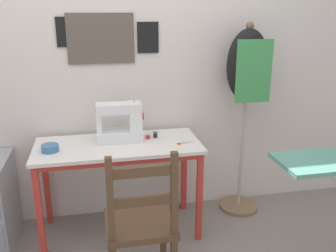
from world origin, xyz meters
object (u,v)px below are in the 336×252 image
object	(u,v)px
sewing_machine	(122,123)
thread_spool_near_machine	(148,136)
dress_form	(247,77)
wooden_chair	(141,225)
fabric_bowl	(50,148)
thread_spool_mid_table	(155,135)
scissors	(183,143)

from	to	relation	value
sewing_machine	thread_spool_near_machine	world-z (taller)	sewing_machine
dress_form	wooden_chair	bearing A→B (deg)	-140.28
sewing_machine	dress_form	bearing A→B (deg)	4.17
fabric_bowl	dress_form	distance (m)	1.54
fabric_bowl	thread_spool_mid_table	distance (m)	0.76
sewing_machine	dress_form	size ratio (longest dim) A/B	0.22
scissors	thread_spool_near_machine	bearing A→B (deg)	145.78
thread_spool_mid_table	sewing_machine	bearing A→B (deg)	-176.74
sewing_machine	scissors	world-z (taller)	sewing_machine
sewing_machine	thread_spool_mid_table	distance (m)	0.27
sewing_machine	thread_spool_mid_table	bearing A→B (deg)	3.26
thread_spool_mid_table	dress_form	xyz separation A→B (m)	(0.73, 0.06, 0.40)
scissors	thread_spool_mid_table	xyz separation A→B (m)	(-0.17, 0.16, 0.02)
thread_spool_near_machine	wooden_chair	distance (m)	0.79
thread_spool_mid_table	wooden_chair	world-z (taller)	wooden_chair
fabric_bowl	wooden_chair	xyz separation A→B (m)	(0.53, -0.60, -0.29)
wooden_chair	dress_form	bearing A→B (deg)	39.72
sewing_machine	wooden_chair	bearing A→B (deg)	-87.50
wooden_chair	fabric_bowl	bearing A→B (deg)	131.53
thread_spool_near_machine	dress_form	xyz separation A→B (m)	(0.79, 0.06, 0.40)
thread_spool_near_machine	wooden_chair	size ratio (longest dim) A/B	0.05
thread_spool_near_machine	dress_form	bearing A→B (deg)	4.73
sewing_machine	dress_form	xyz separation A→B (m)	(0.97, 0.07, 0.29)
thread_spool_near_machine	thread_spool_mid_table	bearing A→B (deg)	7.94
sewing_machine	wooden_chair	size ratio (longest dim) A/B	0.36
sewing_machine	dress_form	world-z (taller)	dress_form
sewing_machine	dress_form	distance (m)	1.02
sewing_machine	thread_spool_mid_table	size ratio (longest dim) A/B	7.88
fabric_bowl	thread_spool_near_machine	xyz separation A→B (m)	(0.69, 0.12, -0.01)
thread_spool_near_machine	wooden_chair	bearing A→B (deg)	-102.42
sewing_machine	fabric_bowl	size ratio (longest dim) A/B	2.93
thread_spool_near_machine	wooden_chair	xyz separation A→B (m)	(-0.16, -0.72, -0.29)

